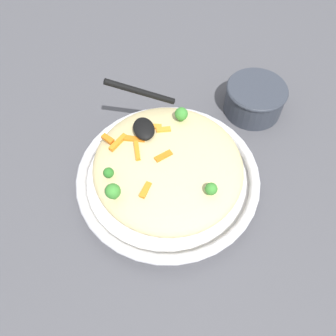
# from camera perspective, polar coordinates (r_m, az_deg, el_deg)

# --- Properties ---
(ground_plane) EXTENTS (2.40, 2.40, 0.00)m
(ground_plane) POSITION_cam_1_polar(r_m,az_deg,el_deg) (0.71, -0.00, -2.75)
(ground_plane) COLOR #4C4C51
(serving_bowl) EXTENTS (0.36, 0.36, 0.05)m
(serving_bowl) POSITION_cam_1_polar(r_m,az_deg,el_deg) (0.69, -0.00, -1.68)
(serving_bowl) COLOR silver
(serving_bowl) RESTS_ON ground_plane
(pasta_mound) EXTENTS (0.29, 0.28, 0.06)m
(pasta_mound) POSITION_cam_1_polar(r_m,az_deg,el_deg) (0.65, -0.00, 0.48)
(pasta_mound) COLOR #DBC689
(pasta_mound) RESTS_ON serving_bowl
(carrot_piece_0) EXTENTS (0.02, 0.04, 0.01)m
(carrot_piece_0) POSITION_cam_1_polar(r_m,az_deg,el_deg) (0.62, -0.78, 2.00)
(carrot_piece_0) COLOR orange
(carrot_piece_0) RESTS_ON pasta_mound
(carrot_piece_1) EXTENTS (0.03, 0.03, 0.01)m
(carrot_piece_1) POSITION_cam_1_polar(r_m,az_deg,el_deg) (0.59, -3.74, -3.65)
(carrot_piece_1) COLOR orange
(carrot_piece_1) RESTS_ON pasta_mound
(carrot_piece_2) EXTENTS (0.03, 0.04, 0.01)m
(carrot_piece_2) POSITION_cam_1_polar(r_m,az_deg,el_deg) (0.65, -5.53, 4.76)
(carrot_piece_2) COLOR orange
(carrot_piece_2) RESTS_ON pasta_mound
(carrot_piece_3) EXTENTS (0.01, 0.03, 0.01)m
(carrot_piece_3) POSITION_cam_1_polar(r_m,az_deg,el_deg) (0.66, -0.75, 6.33)
(carrot_piece_3) COLOR orange
(carrot_piece_3) RESTS_ON pasta_mound
(carrot_piece_4) EXTENTS (0.03, 0.04, 0.01)m
(carrot_piece_4) POSITION_cam_1_polar(r_m,az_deg,el_deg) (0.65, -8.28, 4.23)
(carrot_piece_4) COLOR orange
(carrot_piece_4) RESTS_ON pasta_mound
(carrot_piece_5) EXTENTS (0.02, 0.04, 0.01)m
(carrot_piece_5) POSITION_cam_1_polar(r_m,az_deg,el_deg) (0.67, -2.85, 6.84)
(carrot_piece_5) COLOR orange
(carrot_piece_5) RESTS_ON pasta_mound
(carrot_piece_6) EXTENTS (0.04, 0.01, 0.01)m
(carrot_piece_6) POSITION_cam_1_polar(r_m,az_deg,el_deg) (0.63, -5.15, 2.87)
(carrot_piece_6) COLOR orange
(carrot_piece_6) RESTS_ON pasta_mound
(carrot_piece_7) EXTENTS (0.03, 0.02, 0.01)m
(carrot_piece_7) POSITION_cam_1_polar(r_m,az_deg,el_deg) (0.66, -9.94, 4.77)
(carrot_piece_7) COLOR orange
(carrot_piece_7) RESTS_ON pasta_mound
(broccoli_floret_0) EXTENTS (0.03, 0.03, 0.03)m
(broccoli_floret_0) POSITION_cam_1_polar(r_m,az_deg,el_deg) (0.58, -9.10, -3.85)
(broccoli_floret_0) COLOR #377928
(broccoli_floret_0) RESTS_ON pasta_mound
(broccoli_floret_1) EXTENTS (0.02, 0.02, 0.02)m
(broccoli_floret_1) POSITION_cam_1_polar(r_m,az_deg,el_deg) (0.61, -9.80, -0.79)
(broccoli_floret_1) COLOR #296820
(broccoli_floret_1) RESTS_ON pasta_mound
(broccoli_floret_2) EXTENTS (0.03, 0.03, 0.03)m
(broccoli_floret_2) POSITION_cam_1_polar(r_m,az_deg,el_deg) (0.67, 2.21, 8.90)
(broccoli_floret_2) COLOR #377928
(broccoli_floret_2) RESTS_ON pasta_mound
(broccoli_floret_3) EXTENTS (0.02, 0.02, 0.02)m
(broccoli_floret_3) POSITION_cam_1_polar(r_m,az_deg,el_deg) (0.58, 7.16, -3.47)
(broccoli_floret_3) COLOR #377928
(broccoli_floret_3) RESTS_ON pasta_mound
(serving_spoon) EXTENTS (0.11, 0.13, 0.08)m
(serving_spoon) POSITION_cam_1_polar(r_m,az_deg,el_deg) (0.66, -4.19, 8.57)
(serving_spoon) COLOR black
(serving_spoon) RESTS_ON pasta_mound
(companion_bowl) EXTENTS (0.14, 0.14, 0.07)m
(companion_bowl) POSITION_cam_1_polar(r_m,az_deg,el_deg) (0.83, 14.17, 11.20)
(companion_bowl) COLOR #333842
(companion_bowl) RESTS_ON ground_plane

